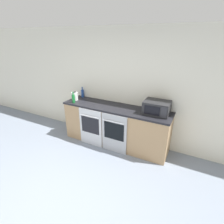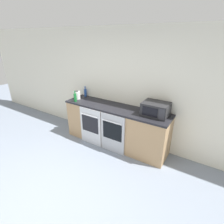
{
  "view_description": "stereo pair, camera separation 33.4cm",
  "coord_description": "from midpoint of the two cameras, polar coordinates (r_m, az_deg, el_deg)",
  "views": [
    {
      "loc": [
        1.58,
        -1.12,
        2.38
      ],
      "look_at": [
        -0.09,
        2.12,
        0.8
      ],
      "focal_mm": 28.0,
      "sensor_mm": 36.0,
      "label": 1
    },
    {
      "loc": [
        1.87,
        -0.95,
        2.38
      ],
      "look_at": [
        -0.09,
        2.12,
        0.8
      ],
      "focal_mm": 28.0,
      "sensor_mm": 36.0,
      "label": 2
    }
  ],
  "objects": [
    {
      "name": "oven_right",
      "position": [
        3.78,
        -1.85,
        -7.13
      ],
      "size": [
        0.58,
        0.06,
        0.9
      ],
      "color": "#A8AAAF",
      "rests_on": "ground_plane"
    },
    {
      "name": "bottle_green",
      "position": [
        4.23,
        -14.73,
        4.27
      ],
      "size": [
        0.07,
        0.07,
        0.26
      ],
      "color": "#19722D",
      "rests_on": "counter_back"
    },
    {
      "name": "wall_back",
      "position": [
        4.04,
        0.89,
        7.95
      ],
      "size": [
        10.0,
        0.06,
        2.6
      ],
      "color": "silver",
      "rests_on": "ground_plane"
    },
    {
      "name": "ground_plane",
      "position": [
        3.12,
        -22.83,
        -28.78
      ],
      "size": [
        16.0,
        16.0,
        0.0
      ],
      "primitive_type": "plane",
      "color": "gray"
    },
    {
      "name": "microwave",
      "position": [
        3.56,
        11.84,
        1.41
      ],
      "size": [
        0.51,
        0.4,
        0.26
      ],
      "color": "#232326",
      "rests_on": "counter_back"
    },
    {
      "name": "oven_left",
      "position": [
        4.07,
        -9.34,
        -5.06
      ],
      "size": [
        0.58,
        0.06,
        0.9
      ],
      "color": "silver",
      "rests_on": "ground_plane"
    },
    {
      "name": "kettle",
      "position": [
        4.41,
        -14.25,
        5.01
      ],
      "size": [
        0.16,
        0.16,
        0.21
      ],
      "color": "white",
      "rests_on": "counter_back"
    },
    {
      "name": "bottle_blue",
      "position": [
        4.59,
        -11.68,
        6.02
      ],
      "size": [
        0.07,
        0.07,
        0.26
      ],
      "color": "#234793",
      "rests_on": "counter_back"
    },
    {
      "name": "counter_back",
      "position": [
        4.07,
        -1.27,
        -4.51
      ],
      "size": [
        2.48,
        0.63,
        0.94
      ],
      "color": "tan",
      "rests_on": "ground_plane"
    }
  ]
}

